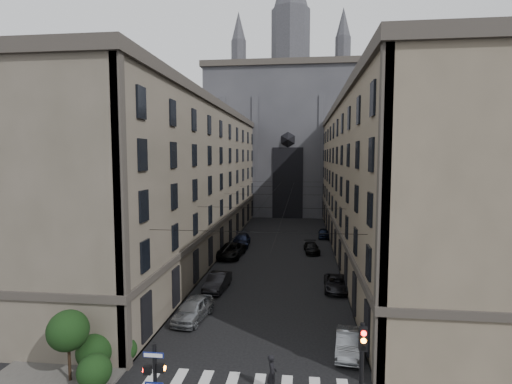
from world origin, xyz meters
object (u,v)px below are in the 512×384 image
at_px(traffic_light_right, 362,367).
at_px(car_left_midfar, 231,250).
at_px(gothic_tower, 290,131).
at_px(car_left_far, 241,240).
at_px(car_right_midnear, 336,283).
at_px(car_right_midfar, 312,248).
at_px(car_left_midnear, 217,282).
at_px(car_right_far, 324,233).
at_px(pedestrian, 272,373).
at_px(car_right_near, 348,343).
at_px(pedestrian_signal_left, 155,380).
at_px(car_left_near, 193,309).

distance_m(traffic_light_right, car_left_midfar, 32.46).
xyz_separation_m(gothic_tower, car_left_midfar, (-5.68, -42.69, -16.98)).
relative_size(car_left_far, car_right_midnear, 1.20).
bearing_deg(car_left_midfar, car_right_midfar, 22.17).
height_order(traffic_light_right, car_left_midnear, traffic_light_right).
distance_m(car_left_midfar, car_right_far, 17.56).
relative_size(car_right_midnear, car_right_far, 1.17).
relative_size(car_left_midfar, pedestrian, 2.93).
height_order(gothic_tower, car_right_midnear, gothic_tower).
bearing_deg(car_right_near, pedestrian_signal_left, -132.38).
xyz_separation_m(car_left_far, car_right_near, (11.24, -28.74, -0.13)).
distance_m(car_left_midnear, car_left_far, 17.98).
distance_m(car_left_near, car_right_near, 11.69).
height_order(traffic_light_right, car_right_midnear, traffic_light_right).
distance_m(pedestrian_signal_left, car_right_midfar, 35.02).
distance_m(gothic_tower, car_right_midnear, 56.49).
xyz_separation_m(car_right_midnear, pedestrian, (-4.64, -16.54, 0.36)).
distance_m(car_left_midnear, car_right_midfar, 17.72).
xyz_separation_m(car_left_far, car_right_midfar, (9.53, -2.67, -0.18)).
relative_size(car_left_midfar, car_left_far, 1.05).
relative_size(car_left_near, car_left_midnear, 1.03).
bearing_deg(gothic_tower, car_right_midfar, -83.91).
bearing_deg(traffic_light_right, car_right_far, 89.21).
height_order(pedestrian_signal_left, car_right_far, pedestrian_signal_left).
bearing_deg(car_right_midfar, car_right_near, -91.70).
bearing_deg(car_left_midnear, car_left_near, -88.83).
bearing_deg(car_left_midfar, car_left_near, -84.90).
bearing_deg(gothic_tower, car_left_far, -98.28).
height_order(car_left_near, car_left_midnear, car_left_near).
xyz_separation_m(pedestrian_signal_left, traffic_light_right, (9.11, 0.42, 0.97)).
relative_size(car_left_midnear, car_right_near, 1.12).
distance_m(car_left_midnear, car_left_midfar, 11.98).
bearing_deg(car_right_near, car_right_far, 96.61).
relative_size(car_right_midfar, car_right_far, 1.10).
bearing_deg(pedestrian, car_right_near, -48.61).
height_order(pedestrian_signal_left, traffic_light_right, traffic_light_right).
bearing_deg(car_left_midfar, car_left_far, 90.12).
xyz_separation_m(car_left_midfar, car_right_far, (11.88, 12.93, -0.14)).
relative_size(car_left_far, car_right_near, 1.36).
bearing_deg(car_left_midfar, car_right_midnear, -39.00).
xyz_separation_m(traffic_light_right, car_left_midfar, (-11.28, 30.34, -2.47)).
distance_m(car_left_midfar, car_right_midnear, 15.99).
bearing_deg(traffic_light_right, car_left_midnear, 119.35).
xyz_separation_m(car_left_midfar, car_right_near, (11.58, -22.71, -0.14)).
bearing_deg(car_right_far, car_left_far, -146.80).
distance_m(car_right_far, pedestrian, 40.52).
xyz_separation_m(pedestrian_signal_left, car_left_far, (-1.82, 36.79, -1.50)).
relative_size(gothic_tower, car_left_far, 10.30).
height_order(car_left_near, car_right_midfar, car_left_near).
bearing_deg(car_right_midfar, car_right_midnear, -87.64).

